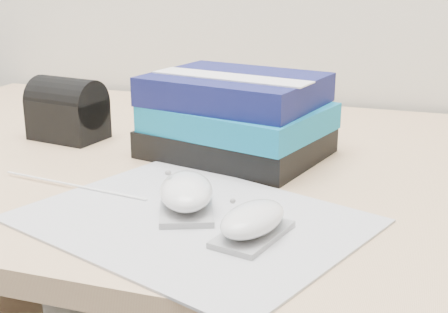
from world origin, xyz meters
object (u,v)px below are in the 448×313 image
(book_stack, at_px, (237,116))
(mouse_front, at_px, (253,222))
(desk, at_px, (313,292))
(mouse_rear, at_px, (186,194))
(pouch, at_px, (67,110))

(book_stack, bearing_deg, mouse_front, -69.30)
(mouse_front, bearing_deg, desk, 87.88)
(book_stack, bearing_deg, mouse_rear, -86.88)
(desk, relative_size, pouch, 12.71)
(mouse_front, height_order, book_stack, book_stack)
(pouch, bearing_deg, mouse_front, -35.40)
(mouse_rear, bearing_deg, book_stack, 93.12)
(mouse_rear, height_order, mouse_front, mouse_rear)
(pouch, bearing_deg, mouse_rear, -37.69)
(desk, xyz_separation_m, book_stack, (-0.12, -0.04, 0.29))
(mouse_rear, relative_size, mouse_front, 1.17)
(mouse_front, bearing_deg, mouse_rear, 152.92)
(desk, height_order, book_stack, book_stack)
(mouse_rear, distance_m, mouse_front, 0.11)
(desk, height_order, mouse_front, mouse_front)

